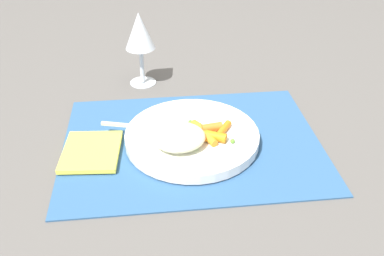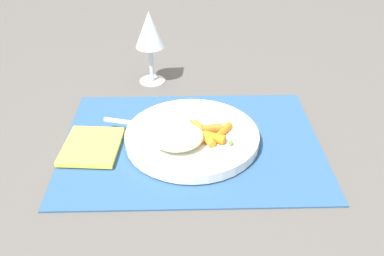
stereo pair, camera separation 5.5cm
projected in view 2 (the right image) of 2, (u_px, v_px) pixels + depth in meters
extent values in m
plane|color=#565451|center=(192.00, 143.00, 0.80)|extent=(2.40, 2.40, 0.00)
cube|color=#2D5684|center=(192.00, 142.00, 0.80)|extent=(0.48, 0.35, 0.01)
cylinder|color=white|center=(192.00, 137.00, 0.79)|extent=(0.25, 0.25, 0.02)
ellipsoid|color=beige|center=(177.00, 136.00, 0.74)|extent=(0.09, 0.09, 0.03)
cylinder|color=orange|center=(201.00, 127.00, 0.79)|extent=(0.03, 0.04, 0.01)
cylinder|color=orange|center=(215.00, 138.00, 0.75)|extent=(0.04, 0.03, 0.02)
cylinder|color=orange|center=(201.00, 139.00, 0.75)|extent=(0.05, 0.02, 0.01)
cylinder|color=orange|center=(212.00, 130.00, 0.78)|extent=(0.04, 0.02, 0.02)
cylinder|color=orange|center=(208.00, 139.00, 0.75)|extent=(0.03, 0.04, 0.01)
cylinder|color=orange|center=(223.00, 131.00, 0.78)|extent=(0.04, 0.05, 0.01)
sphere|color=green|center=(197.00, 124.00, 0.80)|extent=(0.01, 0.01, 0.01)
sphere|color=green|center=(209.00, 131.00, 0.78)|extent=(0.01, 0.01, 0.01)
sphere|color=#5A9D31|center=(192.00, 124.00, 0.80)|extent=(0.01, 0.01, 0.01)
sphere|color=#589830|center=(231.00, 143.00, 0.75)|extent=(0.01, 0.01, 0.01)
sphere|color=#589238|center=(217.00, 131.00, 0.78)|extent=(0.01, 0.01, 0.01)
sphere|color=#58AB39|center=(194.00, 147.00, 0.74)|extent=(0.01, 0.01, 0.01)
sphere|color=#418D41|center=(224.00, 139.00, 0.76)|extent=(0.01, 0.01, 0.01)
sphere|color=#4F9139|center=(228.00, 126.00, 0.79)|extent=(0.01, 0.01, 0.01)
sphere|color=#549E2E|center=(194.00, 126.00, 0.79)|extent=(0.01, 0.01, 0.01)
sphere|color=#4D9B2F|center=(192.00, 122.00, 0.81)|extent=(0.01, 0.01, 0.01)
sphere|color=#509D39|center=(190.00, 142.00, 0.75)|extent=(0.01, 0.01, 0.01)
cube|color=beige|center=(198.00, 132.00, 0.78)|extent=(0.05, 0.03, 0.01)
cube|color=beige|center=(144.00, 125.00, 0.80)|extent=(0.16, 0.05, 0.01)
cylinder|color=silver|center=(152.00, 80.00, 1.01)|extent=(0.06, 0.06, 0.00)
cylinder|color=silver|center=(151.00, 63.00, 0.98)|extent=(0.01, 0.01, 0.08)
cone|color=silver|center=(149.00, 29.00, 0.94)|extent=(0.07, 0.07, 0.08)
cube|color=#EAE54C|center=(92.00, 146.00, 0.77)|extent=(0.11, 0.13, 0.01)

